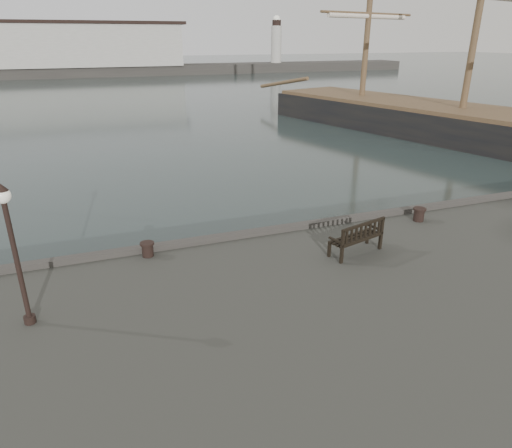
{
  "coord_description": "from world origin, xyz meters",
  "views": [
    {
      "loc": [
        -6.09,
        -13.06,
        7.61
      ],
      "look_at": [
        -1.42,
        -0.5,
        2.1
      ],
      "focal_mm": 32.0,
      "sensor_mm": 36.0,
      "label": 1
    }
  ],
  "objects_px": {
    "lamp_post": "(12,237)",
    "tall_ship_main": "(459,131)",
    "bollard_left": "(148,249)",
    "bollard_right": "(419,215)",
    "bench": "(356,243)"
  },
  "relations": [
    {
      "from": "lamp_post",
      "to": "tall_ship_main",
      "type": "relative_size",
      "value": 0.09
    },
    {
      "from": "bollard_left",
      "to": "bollard_right",
      "type": "bearing_deg",
      "value": -2.98
    },
    {
      "from": "bench",
      "to": "tall_ship_main",
      "type": "xyz_separation_m",
      "value": [
        20.63,
        17.82,
        -1.18
      ]
    },
    {
      "from": "bollard_left",
      "to": "tall_ship_main",
      "type": "distance_m",
      "value": 30.92
    },
    {
      "from": "tall_ship_main",
      "to": "bench",
      "type": "bearing_deg",
      "value": -155.1
    },
    {
      "from": "bench",
      "to": "tall_ship_main",
      "type": "bearing_deg",
      "value": 25.89
    },
    {
      "from": "bollard_left",
      "to": "tall_ship_main",
      "type": "bearing_deg",
      "value": 30.85
    },
    {
      "from": "bollard_right",
      "to": "tall_ship_main",
      "type": "height_order",
      "value": "tall_ship_main"
    },
    {
      "from": "bollard_left",
      "to": "lamp_post",
      "type": "distance_m",
      "value": 4.38
    },
    {
      "from": "bench",
      "to": "lamp_post",
      "type": "distance_m",
      "value": 9.12
    },
    {
      "from": "lamp_post",
      "to": "tall_ship_main",
      "type": "height_order",
      "value": "tall_ship_main"
    },
    {
      "from": "bench",
      "to": "bollard_left",
      "type": "bearing_deg",
      "value": 146.55
    },
    {
      "from": "bollard_left",
      "to": "bollard_right",
      "type": "xyz_separation_m",
      "value": [
        9.41,
        -0.49,
        0.02
      ]
    },
    {
      "from": "bench",
      "to": "bollard_right",
      "type": "distance_m",
      "value": 3.8
    },
    {
      "from": "bollard_right",
      "to": "lamp_post",
      "type": "bearing_deg",
      "value": -170.62
    }
  ]
}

